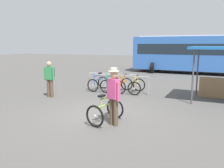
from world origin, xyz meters
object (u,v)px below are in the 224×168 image
at_px(featured_bicycle, 107,108).
at_px(pedestrian_with_backpack, 50,77).
at_px(person_with_featured_bike, 114,94).
at_px(racked_bike_teal, 110,84).
at_px(racked_bike_blue, 98,83).
at_px(racked_bike_orange, 123,85).
at_px(racked_bike_yellow, 137,86).
at_px(bus_distant, 196,52).

relative_size(featured_bicycle, pedestrian_with_backpack, 0.76).
bearing_deg(person_with_featured_bike, racked_bike_teal, 113.46).
xyz_separation_m(racked_bike_blue, racked_bike_teal, (0.70, 0.01, -0.00)).
xyz_separation_m(racked_bike_orange, racked_bike_yellow, (0.70, 0.01, 0.00)).
xyz_separation_m(racked_bike_blue, person_with_featured_bike, (2.73, -4.66, 0.58)).
xyz_separation_m(racked_bike_yellow, featured_bicycle, (0.32, -4.46, 0.08)).
distance_m(racked_bike_teal, racked_bike_orange, 0.70).
bearing_deg(featured_bicycle, racked_bike_yellow, 94.11).
distance_m(racked_bike_blue, racked_bike_yellow, 2.10).
relative_size(pedestrian_with_backpack, bus_distant, 0.16).
distance_m(racked_bike_yellow, featured_bicycle, 4.47).
height_order(racked_bike_blue, person_with_featured_bike, person_with_featured_bike).
bearing_deg(racked_bike_orange, person_with_featured_bike, -74.16).
height_order(racked_bike_blue, featured_bicycle, same).
bearing_deg(racked_bike_yellow, featured_bicycle, -85.89).
bearing_deg(racked_bike_blue, pedestrian_with_backpack, -120.26).
height_order(racked_bike_orange, racked_bike_yellow, same).
relative_size(racked_bike_teal, bus_distant, 0.12).
bearing_deg(racked_bike_yellow, bus_distant, 75.96).
distance_m(person_with_featured_bike, pedestrian_with_backpack, 4.70).
height_order(racked_bike_orange, bus_distant, bus_distant).
bearing_deg(racked_bike_yellow, pedestrian_with_backpack, -146.20).
height_order(racked_bike_orange, featured_bicycle, same).
xyz_separation_m(racked_bike_blue, racked_bike_orange, (1.40, 0.01, -0.00)).
xyz_separation_m(racked_bike_teal, racked_bike_yellow, (1.40, 0.01, 0.00)).
distance_m(racked_bike_orange, featured_bicycle, 4.57).
height_order(racked_bike_orange, pedestrian_with_backpack, pedestrian_with_backpack).
bearing_deg(racked_bike_yellow, racked_bike_orange, -179.57).
bearing_deg(racked_bike_blue, person_with_featured_bike, -59.68).
height_order(racked_bike_teal, pedestrian_with_backpack, pedestrian_with_backpack).
height_order(person_with_featured_bike, pedestrian_with_backpack, person_with_featured_bike).
relative_size(racked_bike_orange, racked_bike_yellow, 0.99).
relative_size(racked_bike_teal, pedestrian_with_backpack, 0.71).
height_order(racked_bike_teal, bus_distant, bus_distant).
bearing_deg(racked_bike_orange, racked_bike_blue, -179.57).
distance_m(pedestrian_with_backpack, bus_distant, 12.99).
distance_m(racked_bike_blue, bus_distant, 10.42).
distance_m(racked_bike_orange, racked_bike_yellow, 0.70).
xyz_separation_m(featured_bicycle, pedestrian_with_backpack, (-3.75, 2.16, 0.49)).
xyz_separation_m(racked_bike_blue, racked_bike_yellow, (2.10, 0.02, -0.00)).
relative_size(featured_bicycle, person_with_featured_bike, 0.72).
distance_m(racked_bike_blue, person_with_featured_bike, 5.43).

